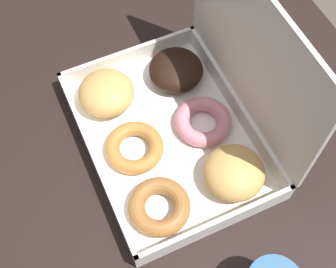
{
  "coord_description": "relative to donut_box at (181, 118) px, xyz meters",
  "views": [
    {
      "loc": [
        0.46,
        -0.15,
        1.56
      ],
      "look_at": [
        0.06,
        0.03,
        0.79
      ],
      "focal_mm": 50.0,
      "sensor_mm": 36.0,
      "label": 1
    }
  ],
  "objects": [
    {
      "name": "ground_plane",
      "position": [
        -0.05,
        -0.06,
        -0.82
      ],
      "size": [
        8.0,
        8.0,
        0.0
      ],
      "primitive_type": "plane",
      "color": "#564C44"
    },
    {
      "name": "dining_table",
      "position": [
        -0.05,
        -0.06,
        -0.15
      ],
      "size": [
        1.15,
        0.98,
        0.77
      ],
      "color": "black",
      "rests_on": "ground_plane"
    },
    {
      "name": "donut_box",
      "position": [
        0.0,
        0.0,
        0.0
      ],
      "size": [
        0.41,
        0.31,
        0.32
      ],
      "color": "white",
      "rests_on": "dining_table"
    }
  ]
}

